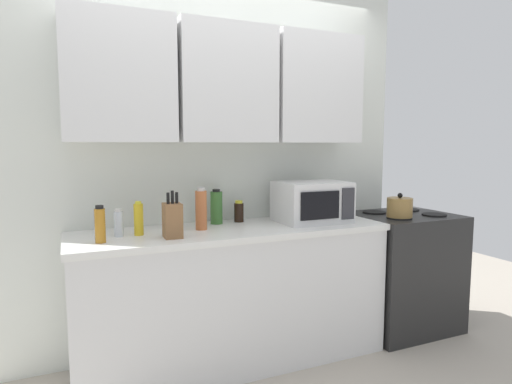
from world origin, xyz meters
TOP-DOWN VIEW (x-y plane):
  - wall_back_with_cabinets at (0.00, -0.06)m, footprint 2.91×0.38m
  - counter_run at (0.00, -0.30)m, footprint 2.04×0.63m
  - stove_range at (1.40, -0.32)m, footprint 0.76×0.64m
  - kettle at (1.23, -0.46)m, footprint 0.18×0.18m
  - microwave at (0.59, -0.31)m, footprint 0.48×0.37m
  - knife_block at (-0.43, -0.44)m, footprint 0.10×0.12m
  - bottle_green_oil at (-0.05, -0.12)m, footprint 0.08×0.08m
  - bottle_spice_jar at (-0.20, -0.27)m, footprint 0.07×0.07m
  - bottle_clear_tall at (-0.71, -0.29)m, footprint 0.05×0.05m
  - bottle_amber_vinegar at (-0.82, -0.41)m, footprint 0.06×0.06m
  - bottle_soy_dark at (0.11, -0.11)m, footprint 0.07×0.07m
  - bottle_yellow_mustard at (-0.59, -0.29)m, footprint 0.06×0.06m

SIDE VIEW (x-z plane):
  - counter_run at x=0.00m, z-range 0.00..0.90m
  - stove_range at x=1.40m, z-range 0.00..0.91m
  - bottle_soy_dark at x=0.11m, z-range 0.90..1.05m
  - bottle_clear_tall at x=-0.71m, z-range 0.90..1.06m
  - kettle at x=1.23m, z-range 0.89..1.07m
  - bottle_yellow_mustard at x=-0.59m, z-range 0.90..1.10m
  - bottle_amber_vinegar at x=-0.82m, z-range 0.90..1.10m
  - knife_block at x=-0.43m, z-range 0.87..1.14m
  - bottle_green_oil at x=-0.05m, z-range 0.90..1.13m
  - bottle_spice_jar at x=-0.20m, z-range 0.89..1.16m
  - microwave at x=0.59m, z-range 0.90..1.18m
  - wall_back_with_cabinets at x=0.00m, z-range 0.27..2.87m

